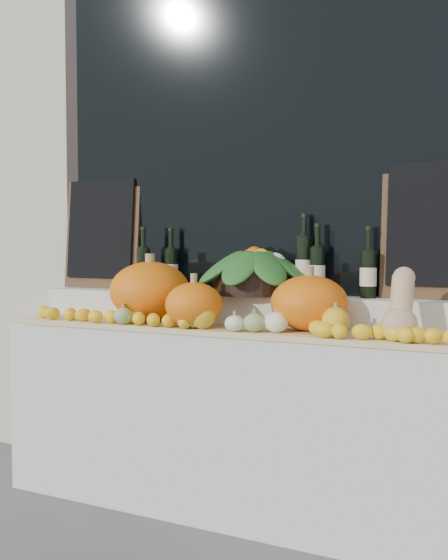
# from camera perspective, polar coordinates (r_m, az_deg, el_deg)

# --- Properties ---
(storefront_facade) EXTENTS (7.00, 0.94, 4.50)m
(storefront_facade) POSITION_cam_1_polar(r_m,az_deg,el_deg) (3.79, 5.49, 17.88)
(storefront_facade) COLOR beige
(storefront_facade) RESTS_ON ground
(display_sill) EXTENTS (2.30, 0.55, 0.88)m
(display_sill) POSITION_cam_1_polar(r_m,az_deg,el_deg) (3.11, 0.61, -12.56)
(display_sill) COLOR silver
(display_sill) RESTS_ON ground
(rear_tier) EXTENTS (2.30, 0.25, 0.16)m
(rear_tier) POSITION_cam_1_polar(r_m,az_deg,el_deg) (3.15, 1.78, -2.72)
(rear_tier) COLOR silver
(rear_tier) RESTS_ON display_sill
(straw_bedding) EXTENTS (2.10, 0.32, 0.02)m
(straw_bedding) POSITION_cam_1_polar(r_m,az_deg,el_deg) (2.91, -0.43, -4.53)
(straw_bedding) COLOR tan
(straw_bedding) RESTS_ON display_sill
(pumpkin_left) EXTENTS (0.45, 0.45, 0.30)m
(pumpkin_left) POSITION_cam_1_polar(r_m,az_deg,el_deg) (3.17, -6.77, -1.00)
(pumpkin_left) COLOR orange
(pumpkin_left) RESTS_ON straw_bedding
(pumpkin_right) EXTENTS (0.38, 0.38, 0.25)m
(pumpkin_right) POSITION_cam_1_polar(r_m,az_deg,el_deg) (2.79, 7.80, -2.09)
(pumpkin_right) COLOR orange
(pumpkin_right) RESTS_ON straw_bedding
(pumpkin_center) EXTENTS (0.32, 0.32, 0.21)m
(pumpkin_center) POSITION_cam_1_polar(r_m,az_deg,el_deg) (2.88, -2.77, -2.27)
(pumpkin_center) COLOR orange
(pumpkin_center) RESTS_ON straw_bedding
(butternut_squash) EXTENTS (0.14, 0.21, 0.29)m
(butternut_squash) POSITION_cam_1_polar(r_m,az_deg,el_deg) (2.60, 15.86, -2.54)
(butternut_squash) COLOR tan
(butternut_squash) RESTS_ON straw_bedding
(decorative_gourds) EXTENTS (1.13, 0.17, 0.15)m
(decorative_gourds) POSITION_cam_1_polar(r_m,az_deg,el_deg) (2.75, 1.49, -3.61)
(decorative_gourds) COLOR #356C20
(decorative_gourds) RESTS_ON straw_bedding
(lemon_heap) EXTENTS (2.20, 0.16, 0.06)m
(lemon_heap) POSITION_cam_1_polar(r_m,az_deg,el_deg) (2.80, -1.42, -3.90)
(lemon_heap) COLOR yellow
(lemon_heap) RESTS_ON straw_bedding
(produce_bowl) EXTENTS (0.62, 0.62, 0.25)m
(produce_bowl) POSITION_cam_1_polar(r_m,az_deg,el_deg) (3.09, 2.79, 0.89)
(produce_bowl) COLOR black
(produce_bowl) RESTS_ON rear_tier
(wine_bottle_far_left) EXTENTS (0.08, 0.08, 0.34)m
(wine_bottle_far_left) POSITION_cam_1_polar(r_m,az_deg,el_deg) (3.37, -7.37, 1.05)
(wine_bottle_far_left) COLOR black
(wine_bottle_far_left) RESTS_ON rear_tier
(wine_bottle_near_left) EXTENTS (0.08, 0.08, 0.34)m
(wine_bottle_near_left) POSITION_cam_1_polar(r_m,az_deg,el_deg) (3.35, -4.86, 0.99)
(wine_bottle_near_left) COLOR black
(wine_bottle_near_left) RESTS_ON rear_tier
(wine_bottle_tall) EXTENTS (0.08, 0.08, 0.40)m
(wine_bottle_tall) POSITION_cam_1_polar(r_m,az_deg,el_deg) (3.05, 7.33, 1.32)
(wine_bottle_tall) COLOR black
(wine_bottle_tall) RESTS_ON rear_tier
(wine_bottle_near_right) EXTENTS (0.08, 0.08, 0.35)m
(wine_bottle_near_right) POSITION_cam_1_polar(r_m,az_deg,el_deg) (3.00, 8.52, 0.83)
(wine_bottle_near_right) COLOR black
(wine_bottle_near_right) RESTS_ON rear_tier
(wine_bottle_far_right) EXTENTS (0.08, 0.08, 0.33)m
(wine_bottle_far_right) POSITION_cam_1_polar(r_m,az_deg,el_deg) (2.94, 13.04, 0.58)
(wine_bottle_far_right) COLOR black
(wine_bottle_far_right) RESTS_ON rear_tier
(chalkboard_left) EXTENTS (0.50, 0.08, 0.62)m
(chalkboard_left) POSITION_cam_1_polar(r_m,az_deg,el_deg) (3.65, -11.15, 4.36)
(chalkboard_left) COLOR #4C331E
(chalkboard_left) RESTS_ON rear_tier
(chalkboard_right) EXTENTS (0.50, 0.08, 0.62)m
(chalkboard_right) POSITION_cam_1_polar(r_m,az_deg,el_deg) (2.95, 18.95, 4.59)
(chalkboard_right) COLOR #4C331E
(chalkboard_right) RESTS_ON rear_tier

